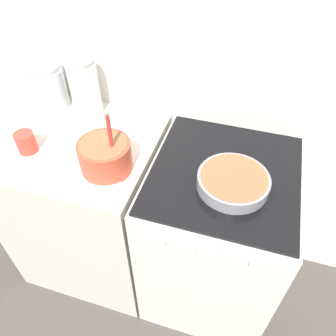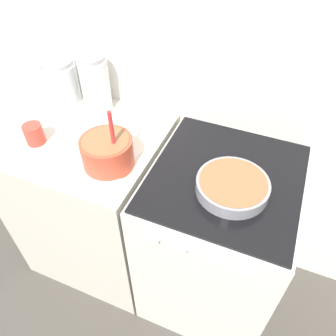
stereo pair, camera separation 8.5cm
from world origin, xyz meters
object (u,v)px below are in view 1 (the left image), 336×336
at_px(storage_jar_middle, 85,91).
at_px(baking_pan, 233,181).
at_px(mixing_bowl, 105,155).
at_px(tin_can, 26,142).
at_px(storage_jar_left, 48,89).
at_px(stove, 214,237).

bearing_deg(storage_jar_middle, baking_pan, -20.90).
distance_m(mixing_bowl, tin_can, 0.37).
relative_size(mixing_bowl, baking_pan, 0.98).
bearing_deg(tin_can, storage_jar_middle, 70.19).
bearing_deg(tin_can, storage_jar_left, 104.59).
distance_m(baking_pan, storage_jar_middle, 0.81).
bearing_deg(storage_jar_left, mixing_bowl, -36.29).
bearing_deg(baking_pan, storage_jar_middle, 159.10).
relative_size(stove, baking_pan, 3.40).
height_order(mixing_bowl, baking_pan, mixing_bowl).
distance_m(baking_pan, tin_can, 0.87).
xyz_separation_m(stove, baking_pan, (0.04, -0.07, 0.50)).
bearing_deg(mixing_bowl, stove, 14.32).
relative_size(stove, mixing_bowl, 3.48).
relative_size(storage_jar_left, storage_jar_middle, 0.78).
xyz_separation_m(stove, storage_jar_middle, (-0.71, 0.22, 0.59)).
bearing_deg(tin_can, baking_pan, 3.09).
bearing_deg(stove, mixing_bowl, -165.68).
height_order(stove, mixing_bowl, mixing_bowl).
relative_size(stove, tin_can, 10.40).
xyz_separation_m(stove, tin_can, (-0.83, -0.12, 0.51)).
relative_size(mixing_bowl, storage_jar_left, 1.26).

